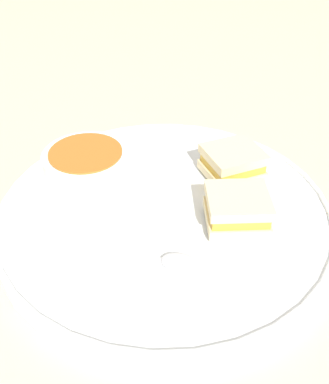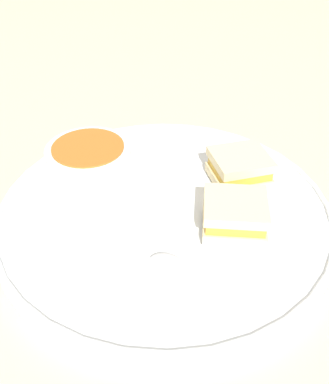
{
  "view_description": "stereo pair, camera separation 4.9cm",
  "coord_description": "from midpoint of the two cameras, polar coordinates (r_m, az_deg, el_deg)",
  "views": [
    {
      "loc": [
        0.37,
        0.1,
        0.34
      ],
      "look_at": [
        0.0,
        0.0,
        0.04
      ],
      "focal_mm": 42.0,
      "sensor_mm": 36.0,
      "label": 1
    },
    {
      "loc": [
        0.36,
        0.14,
        0.34
      ],
      "look_at": [
        0.0,
        0.0,
        0.04
      ],
      "focal_mm": 42.0,
      "sensor_mm": 36.0,
      "label": 2
    }
  ],
  "objects": [
    {
      "name": "sandwich_half_far",
      "position": [
        0.54,
        12.1,
        2.97
      ],
      "size": [
        0.09,
        0.09,
        0.03
      ],
      "rotation": [
        0.0,
        0.0,
        2.21
      ],
      "color": "beige",
      "rests_on": "plate"
    },
    {
      "name": "plate",
      "position": [
        0.51,
        2.76,
        -2.68
      ],
      "size": [
        0.37,
        0.37,
        0.02
      ],
      "color": "white",
      "rests_on": "ground_plane"
    },
    {
      "name": "ground_plane",
      "position": [
        0.52,
        2.72,
        -3.6
      ],
      "size": [
        2.4,
        2.4,
        0.0
      ],
      "primitive_type": "plane",
      "color": "beige"
    },
    {
      "name": "spoon",
      "position": [
        0.43,
        2.12,
        -8.82
      ],
      "size": [
        0.03,
        0.13,
        0.01
      ],
      "rotation": [
        0.0,
        0.0,
        7.9
      ],
      "color": "silver",
      "rests_on": "plate"
    },
    {
      "name": "soup_bowl",
      "position": [
        0.49,
        -6.55,
        2.34
      ],
      "size": [
        0.09,
        0.09,
        0.07
      ],
      "color": "white",
      "rests_on": "plate"
    },
    {
      "name": "sandwich_half_near",
      "position": [
        0.47,
        11.87,
        -2.92
      ],
      "size": [
        0.08,
        0.08,
        0.03
      ],
      "rotation": [
        0.0,
        0.0,
        1.86
      ],
      "color": "beige",
      "rests_on": "plate"
    }
  ]
}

